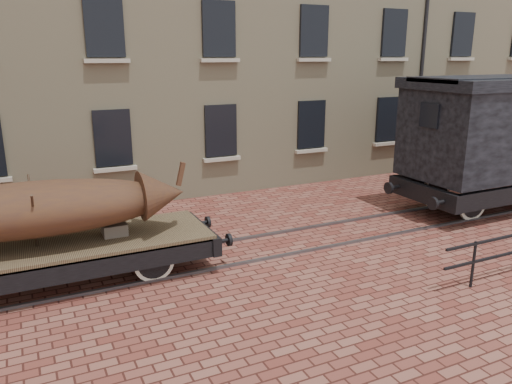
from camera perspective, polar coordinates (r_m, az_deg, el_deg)
name	(u,v)px	position (r m, az deg, el deg)	size (l,w,h in m)	color
ground	(259,248)	(12.41, 0.37, -6.43)	(90.00, 90.00, 0.00)	brown
rail_track	(259,247)	(12.40, 0.37, -6.31)	(30.00, 1.52, 0.06)	#59595E
flatcar_wagon	(43,254)	(11.06, -23.17, -6.53)	(7.67, 2.08, 1.16)	brown
iron_boat	(33,209)	(10.76, -24.15, -1.79)	(6.19, 1.99, 1.50)	#4D2F19
goods_van	(511,126)	(17.25, 27.14, 6.75)	(7.77, 2.83, 4.02)	black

